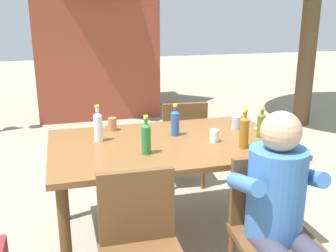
# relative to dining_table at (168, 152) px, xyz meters

# --- Properties ---
(ground_plane) EXTENTS (24.00, 24.00, 0.00)m
(ground_plane) POSITION_rel_dining_table_xyz_m (0.00, 0.00, -0.68)
(ground_plane) COLOR gray
(dining_table) EXTENTS (1.69, 1.06, 0.76)m
(dining_table) POSITION_rel_dining_table_xyz_m (0.00, 0.00, 0.00)
(dining_table) COLOR brown
(dining_table) RESTS_ON ground_plane
(chair_near_right) EXTENTS (0.48, 0.48, 0.87)m
(chair_near_right) POSITION_rel_dining_table_xyz_m (0.39, -0.83, -0.19)
(chair_near_right) COLOR brown
(chair_near_right) RESTS_ON ground_plane
(chair_near_left) EXTENTS (0.45, 0.45, 0.87)m
(chair_near_left) POSITION_rel_dining_table_xyz_m (-0.38, -0.83, -0.19)
(chair_near_left) COLOR brown
(chair_near_left) RESTS_ON ground_plane
(chair_far_right) EXTENTS (0.48, 0.48, 0.87)m
(chair_far_right) POSITION_rel_dining_table_xyz_m (0.37, 0.83, -0.19)
(chair_far_right) COLOR brown
(chair_far_right) RESTS_ON ground_plane
(person_in_white_shirt) EXTENTS (0.47, 0.61, 1.18)m
(person_in_white_shirt) POSITION_rel_dining_table_xyz_m (0.38, -0.94, -0.03)
(person_in_white_shirt) COLOR #3D70B2
(person_in_white_shirt) RESTS_ON ground_plane
(bottle_green) EXTENTS (0.06, 0.06, 0.26)m
(bottle_green) POSITION_rel_dining_table_xyz_m (-0.21, -0.20, 0.20)
(bottle_green) COLOR #287A38
(bottle_green) RESTS_ON dining_table
(bottle_blue) EXTENTS (0.06, 0.06, 0.25)m
(bottle_blue) POSITION_rel_dining_table_xyz_m (0.09, 0.13, 0.19)
(bottle_blue) COLOR #2D56A3
(bottle_blue) RESTS_ON dining_table
(bottle_clear) EXTENTS (0.06, 0.06, 0.27)m
(bottle_clear) POSITION_rel_dining_table_xyz_m (-0.48, 0.15, 0.20)
(bottle_clear) COLOR white
(bottle_clear) RESTS_ON dining_table
(bottle_amber) EXTENTS (0.06, 0.06, 0.28)m
(bottle_amber) POSITION_rel_dining_table_xyz_m (0.47, -0.27, 0.20)
(bottle_amber) COLOR #996019
(bottle_amber) RESTS_ON dining_table
(bottle_olive) EXTENTS (0.06, 0.06, 0.23)m
(bottle_olive) POSITION_rel_dining_table_xyz_m (0.71, -0.08, 0.18)
(bottle_olive) COLOR #566623
(bottle_olive) RESTS_ON dining_table
(cup_white) EXTENTS (0.06, 0.06, 0.09)m
(cup_white) POSITION_rel_dining_table_xyz_m (0.32, -0.09, 0.13)
(cup_white) COLOR white
(cup_white) RESTS_ON dining_table
(cup_terracotta) EXTENTS (0.07, 0.07, 0.10)m
(cup_terracotta) POSITION_rel_dining_table_xyz_m (-0.35, 0.39, 0.13)
(cup_terracotta) COLOR #BC6B47
(cup_terracotta) RESTS_ON dining_table
(cup_steel) EXTENTS (0.07, 0.07, 0.10)m
(cup_steel) POSITION_rel_dining_table_xyz_m (0.61, 0.16, 0.13)
(cup_steel) COLOR #B2B7BC
(cup_steel) RESTS_ON dining_table
(table_knife) EXTENTS (0.02, 0.24, 0.01)m
(table_knife) POSITION_rel_dining_table_xyz_m (0.78, 0.02, 0.09)
(table_knife) COLOR silver
(table_knife) RESTS_ON dining_table
(brick_kiosk) EXTENTS (2.19, 1.96, 2.59)m
(brick_kiosk) POSITION_rel_dining_table_xyz_m (-0.12, 4.29, 0.68)
(brick_kiosk) COLOR brown
(brick_kiosk) RESTS_ON ground_plane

